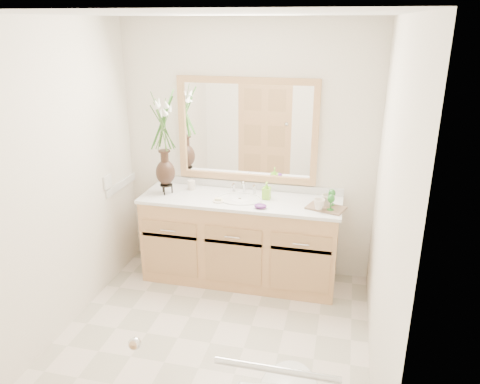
% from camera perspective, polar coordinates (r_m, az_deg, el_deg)
% --- Properties ---
extents(floor, '(2.60, 2.60, 0.00)m').
position_cam_1_polar(floor, '(3.83, -3.64, -17.89)').
color(floor, beige).
rests_on(floor, ground).
extents(ceiling, '(2.40, 2.60, 0.02)m').
position_cam_1_polar(ceiling, '(3.02, -4.71, 20.85)').
color(ceiling, white).
rests_on(ceiling, wall_back).
extents(wall_back, '(2.40, 0.02, 2.40)m').
position_cam_1_polar(wall_back, '(4.43, 0.89, 4.98)').
color(wall_back, white).
rests_on(wall_back, floor).
extents(wall_front, '(2.40, 0.02, 2.40)m').
position_cam_1_polar(wall_front, '(2.16, -14.61, -13.00)').
color(wall_front, white).
rests_on(wall_front, floor).
extents(wall_left, '(0.02, 2.60, 2.40)m').
position_cam_1_polar(wall_left, '(3.76, -21.87, 0.68)').
color(wall_left, white).
rests_on(wall_left, floor).
extents(wall_right, '(0.02, 2.60, 2.40)m').
position_cam_1_polar(wall_right, '(3.11, 17.51, -2.70)').
color(wall_right, white).
rests_on(wall_right, floor).
extents(vanity, '(1.80, 0.55, 0.80)m').
position_cam_1_polar(vanity, '(4.45, 0.03, -5.95)').
color(vanity, tan).
rests_on(vanity, floor).
extents(counter, '(1.84, 0.57, 0.03)m').
position_cam_1_polar(counter, '(4.29, 0.03, -0.97)').
color(counter, white).
rests_on(counter, vanity).
extents(sink, '(0.38, 0.34, 0.23)m').
position_cam_1_polar(sink, '(4.29, -0.02, -1.54)').
color(sink, white).
rests_on(sink, counter).
extents(mirror, '(1.32, 0.04, 0.97)m').
position_cam_1_polar(mirror, '(4.36, 0.84, 7.51)').
color(mirror, white).
rests_on(mirror, wall_back).
extents(switch_plate, '(0.02, 0.12, 0.12)m').
position_cam_1_polar(switch_plate, '(4.43, -15.85, 1.20)').
color(switch_plate, white).
rests_on(switch_plate, wall_left).
extents(door, '(0.80, 0.03, 2.00)m').
position_cam_1_polar(door, '(2.42, -20.55, -15.45)').
color(door, tan).
rests_on(door, floor).
extents(grab_bar, '(0.55, 0.03, 0.03)m').
position_cam_1_polar(grab_bar, '(2.15, 4.49, -20.82)').
color(grab_bar, silver).
rests_on(grab_bar, wall_front).
extents(flower_vase, '(0.21, 0.21, 0.86)m').
position_cam_1_polar(flower_vase, '(4.30, -9.35, 7.22)').
color(flower_vase, black).
rests_on(flower_vase, counter).
extents(tumbler, '(0.07, 0.07, 0.09)m').
position_cam_1_polar(tumbler, '(4.52, -5.93, 0.85)').
color(tumbler, silver).
rests_on(tumbler, counter).
extents(soap_dish, '(0.10, 0.10, 0.03)m').
position_cam_1_polar(soap_dish, '(4.20, -2.67, -1.05)').
color(soap_dish, silver).
rests_on(soap_dish, counter).
extents(soap_bottle, '(0.07, 0.07, 0.14)m').
position_cam_1_polar(soap_bottle, '(4.26, 3.25, 0.09)').
color(soap_bottle, '#85D832').
rests_on(soap_bottle, counter).
extents(purple_dish, '(0.13, 0.11, 0.04)m').
position_cam_1_polar(purple_dish, '(4.06, 2.51, -1.71)').
color(purple_dish, '#602674').
rests_on(purple_dish, counter).
extents(tray, '(0.36, 0.30, 0.02)m').
position_cam_1_polar(tray, '(4.12, 10.43, -1.90)').
color(tray, brown).
rests_on(tray, counter).
extents(mug_left, '(0.11, 0.11, 0.10)m').
position_cam_1_polar(mug_left, '(4.04, 9.62, -1.43)').
color(mug_left, silver).
rests_on(mug_left, tray).
extents(mug_right, '(0.15, 0.15, 0.11)m').
position_cam_1_polar(mug_right, '(4.12, 10.64, -0.95)').
color(mug_right, silver).
rests_on(mug_right, tray).
extents(goblet_front, '(0.06, 0.06, 0.14)m').
position_cam_1_polar(goblet_front, '(4.02, 11.04, -0.91)').
color(goblet_front, '#256F25').
rests_on(goblet_front, tray).
extents(goblet_back, '(0.06, 0.06, 0.14)m').
position_cam_1_polar(goblet_back, '(4.14, 11.13, -0.28)').
color(goblet_back, '#256F25').
rests_on(goblet_back, tray).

